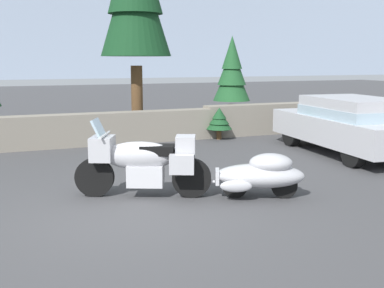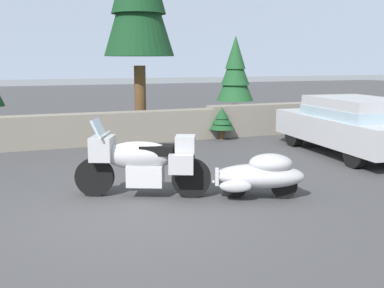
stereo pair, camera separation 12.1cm
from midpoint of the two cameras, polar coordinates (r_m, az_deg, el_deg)
ground_plane at (r=7.39m, az=-7.56°, el=-8.16°), size 80.00×80.00×0.00m
stone_guard_wall at (r=13.32m, az=-13.13°, el=1.71°), size 24.00×0.63×0.95m
distant_ridgeline at (r=103.21m, az=-21.90°, el=12.36°), size 240.00×80.00×16.00m
touring_motorcycle at (r=8.08m, az=-6.38°, el=-2.00°), size 2.16×1.30×1.33m
car_shaped_trailer at (r=8.09m, az=7.72°, el=-3.56°), size 2.15×1.25×0.76m
sedan_at_right_edge at (r=12.32m, az=17.99°, el=2.38°), size 2.26×4.66×1.41m
pine_tree_far_right at (r=15.61m, az=4.55°, el=8.56°), size 1.20×1.20×3.08m
pine_sapling_near at (r=14.02m, az=3.02°, el=2.94°), size 0.75×0.75×0.94m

